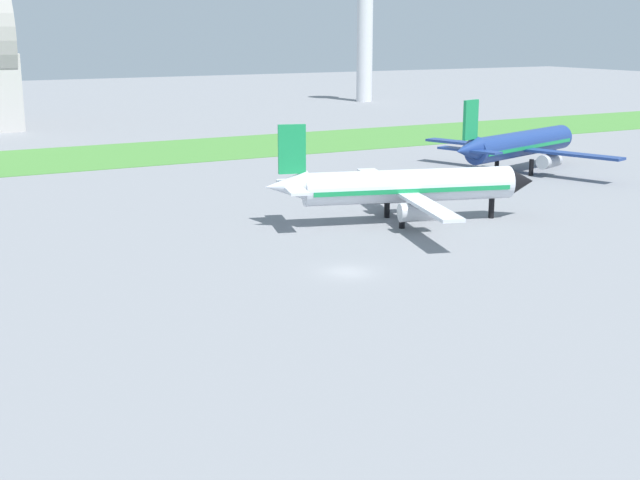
{
  "coord_description": "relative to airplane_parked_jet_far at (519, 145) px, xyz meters",
  "views": [
    {
      "loc": [
        -37.3,
        -63.15,
        20.44
      ],
      "look_at": [
        -2.5,
        0.51,
        3.0
      ],
      "focal_mm": 49.89,
      "sensor_mm": 36.0,
      "label": 1
    }
  ],
  "objects": [
    {
      "name": "airplane_midfield_jet",
      "position": [
        -33.26,
        -20.1,
        -0.11
      ],
      "size": [
        29.52,
        29.83,
        10.78
      ],
      "rotation": [
        0.0,
        0.0,
        6.0
      ],
      "color": "silver",
      "rests_on": "ground_plane"
    },
    {
      "name": "ground_plane",
      "position": [
        -48.47,
        -34.43,
        -4.0
      ],
      "size": [
        600.0,
        600.0,
        0.0
      ],
      "primitive_type": "plane",
      "color": "gray"
    },
    {
      "name": "grass_taxiway_strip",
      "position": [
        -48.47,
        44.93,
        -3.96
      ],
      "size": [
        360.0,
        28.0,
        0.08
      ],
      "primitive_type": "cube",
      "color": "#478438",
      "rests_on": "ground_plane"
    },
    {
      "name": "control_tower",
      "position": [
        45.97,
        117.56,
        17.82
      ],
      "size": [
        8.0,
        8.0,
        37.04
      ],
      "color": "silver",
      "rests_on": "ground_plane"
    },
    {
      "name": "airplane_parked_jet_far",
      "position": [
        0.0,
        0.0,
        0.0
      ],
      "size": [
        30.21,
        30.49,
        11.09
      ],
      "rotation": [
        0.0,
        0.0,
        0.31
      ],
      "color": "navy",
      "rests_on": "ground_plane"
    }
  ]
}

